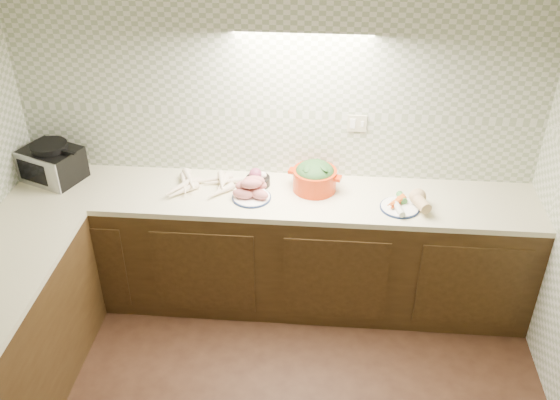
# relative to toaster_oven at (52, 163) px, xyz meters

# --- Properties ---
(room) EXTENTS (3.60, 3.60, 2.60)m
(room) POSITION_rel_toaster_oven_xyz_m (1.56, -1.59, 0.60)
(room) COLOR black
(room) RESTS_ON ground
(counter) EXTENTS (3.60, 3.60, 0.90)m
(counter) POSITION_rel_toaster_oven_xyz_m (0.88, -0.90, -0.58)
(counter) COLOR black
(counter) RESTS_ON ground
(toaster_oven) EXTENTS (0.47, 0.42, 0.27)m
(toaster_oven) POSITION_rel_toaster_oven_xyz_m (0.00, 0.00, 0.00)
(toaster_oven) COLOR black
(toaster_oven) RESTS_ON counter
(parsnip_pile) EXTENTS (0.42, 0.42, 0.08)m
(parsnip_pile) POSITION_rel_toaster_oven_xyz_m (1.10, -0.08, -0.09)
(parsnip_pile) COLOR #F7E5C4
(parsnip_pile) RESTS_ON counter
(sweet_potato_plate) EXTENTS (0.26, 0.26, 0.16)m
(sweet_potato_plate) POSITION_rel_toaster_oven_xyz_m (1.42, -0.13, -0.07)
(sweet_potato_plate) COLOR #111E43
(sweet_potato_plate) RESTS_ON counter
(onion_bowl) EXTENTS (0.17, 0.17, 0.13)m
(onion_bowl) POSITION_rel_toaster_oven_xyz_m (1.45, 0.03, -0.08)
(onion_bowl) COLOR black
(onion_bowl) RESTS_ON counter
(dutch_oven) EXTENTS (0.37, 0.36, 0.21)m
(dutch_oven) POSITION_rel_toaster_oven_xyz_m (1.84, 0.01, -0.03)
(dutch_oven) COLOR red
(dutch_oven) RESTS_ON counter
(veg_plate) EXTENTS (0.33, 0.31, 0.12)m
(veg_plate) POSITION_rel_toaster_oven_xyz_m (2.46, -0.16, -0.08)
(veg_plate) COLOR #111E43
(veg_plate) RESTS_ON counter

